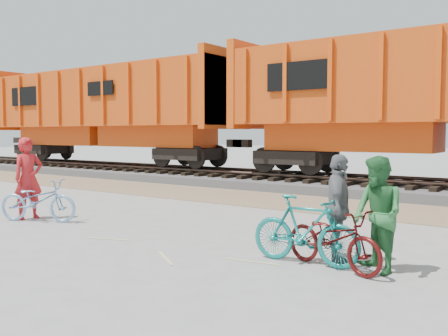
% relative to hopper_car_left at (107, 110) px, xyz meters
% --- Properties ---
extents(ground, '(120.00, 120.00, 0.00)m').
position_rel_hopper_car_left_xyz_m(ground, '(12.27, -9.00, -3.01)').
color(ground, '#9E9E99').
rests_on(ground, ground).
extents(gravel_strip, '(120.00, 3.00, 0.02)m').
position_rel_hopper_car_left_xyz_m(gravel_strip, '(12.27, -3.50, -3.00)').
color(gravel_strip, '#927A5B').
rests_on(gravel_strip, ground).
extents(ballast_bed, '(120.00, 4.00, 0.30)m').
position_rel_hopper_car_left_xyz_m(ballast_bed, '(12.27, 0.00, -2.86)').
color(ballast_bed, slate).
rests_on(ballast_bed, ground).
extents(track, '(120.00, 2.60, 0.24)m').
position_rel_hopper_car_left_xyz_m(track, '(12.27, 0.00, -2.53)').
color(track, black).
rests_on(track, ballast_bed).
extents(hopper_car_left, '(14.00, 3.13, 4.65)m').
position_rel_hopper_car_left_xyz_m(hopper_car_left, '(0.00, 0.00, 0.00)').
color(hopper_car_left, black).
rests_on(hopper_car_left, track).
extents(bicycle_blue, '(1.88, 1.31, 0.94)m').
position_rel_hopper_car_left_xyz_m(bicycle_blue, '(8.63, -9.46, -2.54)').
color(bicycle_blue, '#85B0DE').
rests_on(bicycle_blue, ground).
extents(bicycle_teal, '(1.71, 0.54, 1.02)m').
position_rel_hopper_car_left_xyz_m(bicycle_teal, '(14.97, -9.25, -2.50)').
color(bicycle_teal, '#127E78').
rests_on(bicycle_teal, ground).
extents(bicycle_maroon, '(1.76, 1.03, 0.87)m').
position_rel_hopper_car_left_xyz_m(bicycle_maroon, '(15.41, -9.25, -2.57)').
color(bicycle_maroon, '#470C0B').
rests_on(bicycle_maroon, ground).
extents(person_solo, '(0.50, 0.71, 1.83)m').
position_rel_hopper_car_left_xyz_m(person_solo, '(8.13, -9.36, -2.09)').
color(person_solo, red).
rests_on(person_solo, ground).
extents(person_man, '(1.00, 0.97, 1.62)m').
position_rel_hopper_car_left_xyz_m(person_man, '(15.97, -9.05, -2.20)').
color(person_man, '#2C7038').
rests_on(person_man, ground).
extents(person_woman, '(0.74, 1.03, 1.62)m').
position_rel_hopper_car_left_xyz_m(person_woman, '(15.31, -8.85, -2.20)').
color(person_woman, slate).
rests_on(person_woman, ground).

